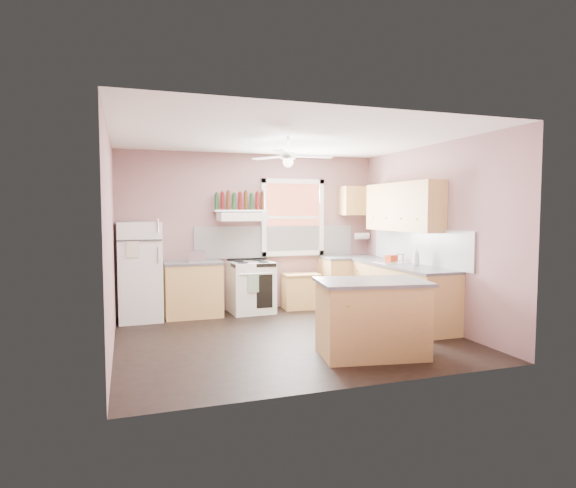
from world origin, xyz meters
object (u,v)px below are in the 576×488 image
object	(u,v)px
toaster	(197,256)
island	(372,319)
stove	(251,287)
refrigerator	(140,272)
cart	(301,291)

from	to	relation	value
toaster	island	distance (m)	3.24
toaster	stove	world-z (taller)	toaster
stove	island	size ratio (longest dim) A/B	0.71
refrigerator	island	xyz separation A→B (m)	(2.56, -2.76, -0.34)
refrigerator	toaster	bearing A→B (deg)	-4.47
stove	island	world-z (taller)	same
toaster	cart	distance (m)	1.95
cart	island	size ratio (longest dim) A/B	0.51
stove	cart	world-z (taller)	stove
cart	refrigerator	bearing A→B (deg)	-174.78
toaster	cart	size ratio (longest dim) A/B	0.45
refrigerator	island	world-z (taller)	refrigerator
refrigerator	island	distance (m)	3.78
refrigerator	toaster	distance (m)	0.91
toaster	cart	world-z (taller)	toaster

